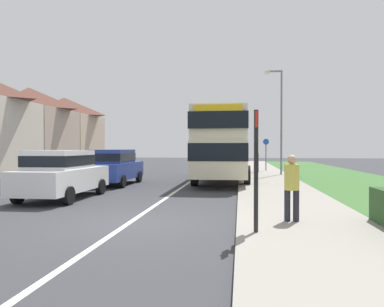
{
  "coord_description": "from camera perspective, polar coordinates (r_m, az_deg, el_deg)",
  "views": [
    {
      "loc": [
        2.68,
        -8.52,
        1.83
      ],
      "look_at": [
        0.7,
        6.51,
        1.6
      ],
      "focal_mm": 34.35,
      "sensor_mm": 36.0,
      "label": 1
    }
  ],
  "objects": [
    {
      "name": "parked_car_blue",
      "position": [
        18.56,
        -11.98,
        -1.86
      ],
      "size": [
        1.88,
        4.45,
        1.75
      ],
      "color": "navy",
      "rests_on": "ground_plane"
    },
    {
      "name": "house_terrace_far_side",
      "position": [
        33.32,
        -24.0,
        3.53
      ],
      "size": [
        6.15,
        18.27,
        6.84
      ],
      "color": "beige",
      "rests_on": "ground_plane"
    },
    {
      "name": "lane_marking_centre",
      "position": [
        16.84,
        -1.71,
        -5.36
      ],
      "size": [
        0.14,
        60.0,
        0.01
      ],
      "primitive_type": "cube",
      "color": "silver",
      "rests_on": "ground_plane"
    },
    {
      "name": "parked_car_white",
      "position": [
        13.94,
        -19.56,
        -2.79
      ],
      "size": [
        1.96,
        4.41,
        1.74
      ],
      "color": "silver",
      "rests_on": "ground_plane"
    },
    {
      "name": "ground_plane",
      "position": [
        9.12,
        -9.94,
        -10.72
      ],
      "size": [
        120.0,
        120.0,
        0.0
      ],
      "primitive_type": "plane",
      "color": "#38383D"
    },
    {
      "name": "pavement_near_side",
      "position": [
        14.71,
        13.45,
        -6.07
      ],
      "size": [
        3.2,
        68.0,
        0.12
      ],
      "primitive_type": "cube",
      "color": "gray",
      "rests_on": "ground_plane"
    },
    {
      "name": "double_decker_bus",
      "position": [
        20.37,
        4.9,
        1.74
      ],
      "size": [
        2.8,
        10.32,
        3.7
      ],
      "color": "beige",
      "rests_on": "ground_plane"
    },
    {
      "name": "pedestrian_walking_away",
      "position": [
        26.06,
        9.94,
        -1.03
      ],
      "size": [
        0.34,
        0.34,
        1.67
      ],
      "color": "#23232D",
      "rests_on": "ground_plane"
    },
    {
      "name": "bus_stop_sign",
      "position": [
        7.55,
        9.92,
        -1.34
      ],
      "size": [
        0.09,
        0.52,
        2.6
      ],
      "color": "black",
      "rests_on": "ground_plane"
    },
    {
      "name": "street_lamp_mid",
      "position": [
        24.39,
        13.45,
        5.83
      ],
      "size": [
        1.14,
        0.2,
        6.82
      ],
      "color": "slate",
      "rests_on": "ground_plane"
    },
    {
      "name": "pedestrian_at_stop",
      "position": [
        8.87,
        15.24,
        -4.69
      ],
      "size": [
        0.34,
        0.34,
        1.67
      ],
      "color": "#23232D",
      "rests_on": "ground_plane"
    },
    {
      "name": "cycle_route_sign",
      "position": [
        28.35,
        11.41,
        0.03
      ],
      "size": [
        0.44,
        0.08,
        2.52
      ],
      "color": "slate",
      "rests_on": "ground_plane"
    }
  ]
}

